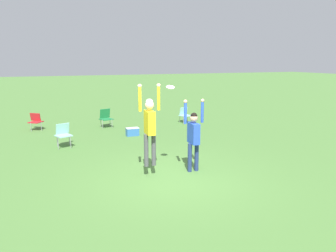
% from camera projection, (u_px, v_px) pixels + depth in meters
% --- Properties ---
extents(ground_plane, '(120.00, 120.00, 0.00)m').
position_uv_depth(ground_plane, '(171.00, 178.00, 8.83)').
color(ground_plane, '#4C7A38').
extents(person_jumping, '(0.62, 0.48, 2.23)m').
position_uv_depth(person_jumping, '(150.00, 123.00, 8.68)').
color(person_jumping, '#4C4C51').
rests_on(person_jumping, ground_plane).
extents(person_defending, '(0.63, 0.49, 2.06)m').
position_uv_depth(person_defending, '(194.00, 134.00, 9.15)').
color(person_defending, navy).
rests_on(person_defending, ground_plane).
extents(frisbee, '(0.22, 0.22, 0.09)m').
position_uv_depth(frisbee, '(170.00, 87.00, 8.71)').
color(frisbee, white).
extents(camping_chair_0, '(0.65, 0.69, 0.76)m').
position_uv_depth(camping_chair_0, '(185.00, 114.00, 16.52)').
color(camping_chair_0, gray).
rests_on(camping_chair_0, ground_plane).
extents(camping_chair_1, '(0.64, 0.69, 0.85)m').
position_uv_depth(camping_chair_1, '(63.00, 133.00, 11.85)').
color(camping_chair_1, gray).
rests_on(camping_chair_1, ground_plane).
extents(camping_chair_2, '(0.65, 0.70, 0.85)m').
position_uv_depth(camping_chair_2, '(106.00, 117.00, 15.39)').
color(camping_chair_2, gray).
rests_on(camping_chair_2, ground_plane).
extents(camping_chair_3, '(0.70, 0.78, 0.75)m').
position_uv_depth(camping_chair_3, '(36.00, 120.00, 14.79)').
color(camping_chair_3, gray).
rests_on(camping_chair_3, ground_plane).
extents(cooler_box, '(0.53, 0.29, 0.34)m').
position_uv_depth(cooler_box, '(132.00, 132.00, 13.68)').
color(cooler_box, '#336BB7').
rests_on(cooler_box, ground_plane).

